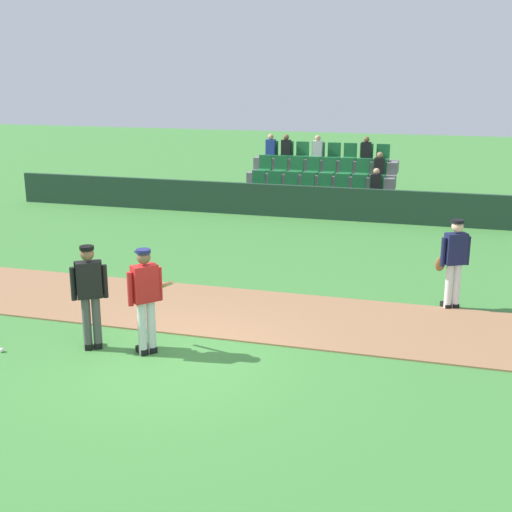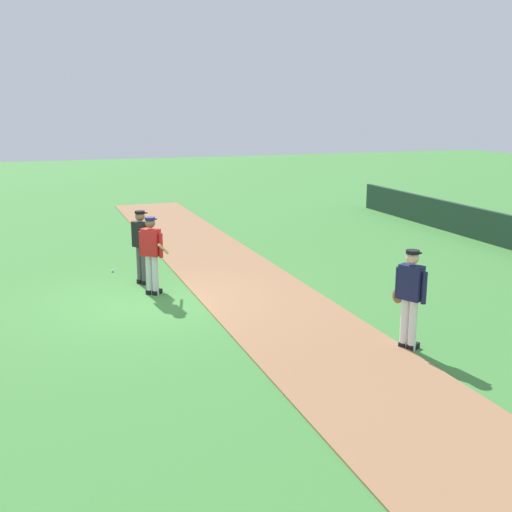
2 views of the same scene
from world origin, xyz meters
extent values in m
plane|color=#42843A|center=(0.00, 0.00, 0.00)|extent=(80.00, 80.00, 0.00)
cube|color=#9E704C|center=(0.00, 2.43, 0.01)|extent=(28.00, 2.68, 0.03)
cylinder|color=silver|center=(-0.49, 0.17, 0.45)|extent=(0.14, 0.14, 0.90)
cylinder|color=silver|center=(-0.38, 0.29, 0.45)|extent=(0.14, 0.14, 0.90)
cube|color=black|center=(-0.53, 0.21, 0.05)|extent=(0.27, 0.26, 0.10)
cube|color=black|center=(-0.43, 0.33, 0.05)|extent=(0.27, 0.26, 0.10)
cube|color=red|center=(-0.44, 0.23, 1.20)|extent=(0.43, 0.44, 0.60)
cylinder|color=red|center=(-0.60, 0.04, 1.15)|extent=(0.09, 0.09, 0.55)
cylinder|color=red|center=(-0.27, 0.42, 1.15)|extent=(0.09, 0.09, 0.55)
sphere|color=brown|center=(-0.44, 0.23, 1.63)|extent=(0.22, 0.22, 0.22)
cylinder|color=#191E4C|center=(-0.44, 0.23, 1.73)|extent=(0.23, 0.23, 0.06)
cube|color=#191E4C|center=(-0.51, 0.30, 1.70)|extent=(0.21, 0.21, 0.02)
cylinder|color=tan|center=(-0.34, 0.48, 1.05)|extent=(0.75, 0.39, 0.41)
cylinder|color=#4C4C4C|center=(-1.46, 0.12, 0.45)|extent=(0.14, 0.14, 0.90)
cylinder|color=#4C4C4C|center=(-1.32, 0.20, 0.45)|extent=(0.14, 0.14, 0.90)
cube|color=black|center=(-1.49, 0.17, 0.05)|extent=(0.24, 0.28, 0.10)
cube|color=black|center=(-1.35, 0.26, 0.05)|extent=(0.24, 0.28, 0.10)
cube|color=black|center=(-1.39, 0.16, 1.20)|extent=(0.46, 0.40, 0.60)
cylinder|color=black|center=(-1.60, 0.03, 1.15)|extent=(0.09, 0.09, 0.55)
cylinder|color=black|center=(-1.18, 0.29, 1.15)|extent=(0.09, 0.09, 0.55)
sphere|color=brown|center=(-1.39, 0.16, 1.63)|extent=(0.22, 0.22, 0.22)
cylinder|color=black|center=(-1.39, 0.16, 1.73)|extent=(0.23, 0.23, 0.06)
cube|color=black|center=(-1.44, 0.25, 1.70)|extent=(0.22, 0.20, 0.02)
cube|color=black|center=(-1.46, 0.27, 1.20)|extent=(0.42, 0.30, 0.56)
cylinder|color=white|center=(4.23, 3.76, 0.45)|extent=(0.14, 0.14, 0.90)
cylinder|color=white|center=(4.38, 3.83, 0.45)|extent=(0.14, 0.14, 0.90)
cube|color=black|center=(4.21, 3.81, 0.05)|extent=(0.23, 0.29, 0.10)
cube|color=black|center=(4.35, 3.89, 0.05)|extent=(0.23, 0.29, 0.10)
cube|color=#191E47|center=(4.31, 3.80, 1.20)|extent=(0.46, 0.38, 0.60)
cylinder|color=#191E47|center=(4.08, 3.68, 1.15)|extent=(0.09, 0.09, 0.55)
cylinder|color=#191E47|center=(4.53, 3.91, 1.15)|extent=(0.09, 0.09, 0.55)
sphere|color=beige|center=(4.31, 3.80, 1.63)|extent=(0.22, 0.22, 0.22)
cylinder|color=black|center=(4.31, 3.80, 1.73)|extent=(0.23, 0.23, 0.06)
cube|color=black|center=(4.26, 3.88, 1.70)|extent=(0.21, 0.19, 0.02)
ellipsoid|color=brown|center=(4.04, 3.72, 0.90)|extent=(0.23, 0.20, 0.28)
sphere|color=white|center=(-2.76, -0.38, 0.04)|extent=(0.07, 0.07, 0.07)
camera|label=1|loc=(4.05, -9.09, 4.49)|focal=47.42mm
camera|label=2|loc=(13.06, -2.11, 4.07)|focal=43.99mm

